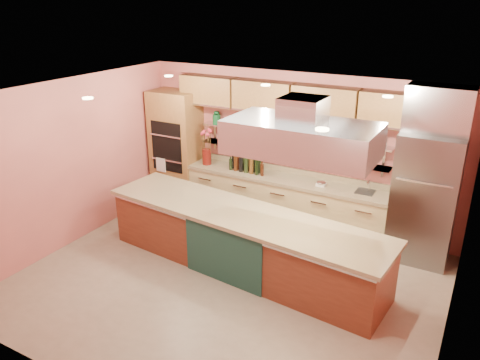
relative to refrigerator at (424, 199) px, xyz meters
The scene contains 21 objects.
floor 3.35m from the refrigerator, 137.68° to the right, with size 6.00×5.00×0.02m, color gray.
ceiling 3.63m from the refrigerator, 137.68° to the right, with size 6.00×5.00×0.02m, color black.
wall_back 2.40m from the refrigerator, behind, with size 6.00×0.04×2.80m, color #C7675E.
wall_front 5.21m from the refrigerator, 116.86° to the right, with size 6.00×0.04×2.80m, color #C7675E.
wall_left 5.77m from the refrigerator, 158.20° to the right, with size 0.04×5.00×2.80m, color #C7675E.
wall_right 2.26m from the refrigerator, 73.10° to the right, with size 0.04×5.00×2.80m, color #C7675E.
oven_stack 4.80m from the refrigerator, behind, with size 0.95×0.64×2.30m, color olive.
refrigerator is the anchor object (origin of this frame).
back_counter 2.47m from the refrigerator, behind, with size 3.84×0.64×0.93m, color tan.
wall_shelf_lower 2.43m from the refrigerator, behind, with size 3.60×0.26×0.03m, color silver.
wall_shelf_upper 2.50m from the refrigerator, behind, with size 3.60×0.26×0.03m, color silver.
upper_cabinets 2.69m from the refrigerator, behind, with size 4.60×0.36×0.55m, color olive.
range_hood 2.51m from the refrigerator, 131.36° to the right, with size 2.00×1.00×0.45m, color silver.
ceiling_downlights 3.50m from the refrigerator, 140.46° to the right, with size 4.00×2.80×0.02m, color #FFE5A5.
island 2.94m from the refrigerator, 144.92° to the right, with size 4.55×0.99×0.95m, color brown.
flower_vase 4.06m from the refrigerator, behind, with size 0.17×0.17×0.31m, color #5E130E.
oil_bottle_cluster 3.15m from the refrigerator, behind, with size 0.79×0.22×0.25m, color black.
kitchen_scale 1.70m from the refrigerator, behind, with size 0.16×0.12×0.09m, color silver.
bar_faucet 0.91m from the refrigerator, behind, with size 0.03×0.03×0.22m, color silver.
copper_kettle 3.70m from the refrigerator, behind, with size 0.19×0.19×0.15m, color orange.
green_canister 3.01m from the refrigerator, behind, with size 0.15×0.15×0.18m, color #0F4A23.
Camera 1 is at (3.06, -5.14, 3.99)m, focal length 35.00 mm.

